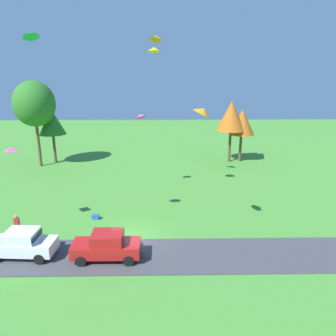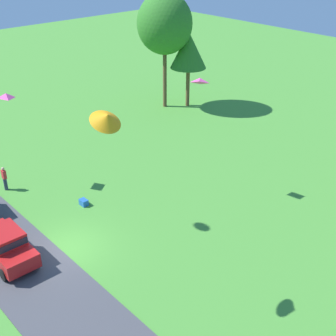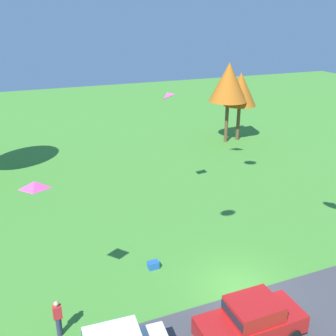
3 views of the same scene
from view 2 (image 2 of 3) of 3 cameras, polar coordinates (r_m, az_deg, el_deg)
ground_plane at (r=27.01m, az=-12.11°, el=-9.57°), size 120.00×120.00×0.00m
pavement_strip at (r=26.15m, az=-17.04°, el=-11.62°), size 36.00×4.40×0.06m
car_sedan_far_end at (r=26.45m, az=-19.21°, el=-8.76°), size 4.41×1.96×1.84m
person_beside_suv at (r=33.25m, az=-19.31°, el=-1.19°), size 0.36×0.24×1.71m
tree_left_of_center at (r=44.48m, az=-0.41°, el=17.17°), size 5.09×5.09×10.75m
tree_right_of_center at (r=45.24m, az=2.51°, el=14.16°), size 3.43×3.43×7.24m
cooler_box at (r=30.52m, az=-10.24°, el=-4.14°), size 0.56×0.40×0.40m
kite_delta_mid_center at (r=18.52m, az=-7.52°, el=6.03°), size 1.38×1.34×0.97m
kite_diamond_topmost at (r=28.69m, az=3.91°, el=10.63°), size 1.18×1.17×0.59m
kite_diamond_over_trees at (r=31.64m, az=-19.13°, el=8.35°), size 1.08×1.05×0.37m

